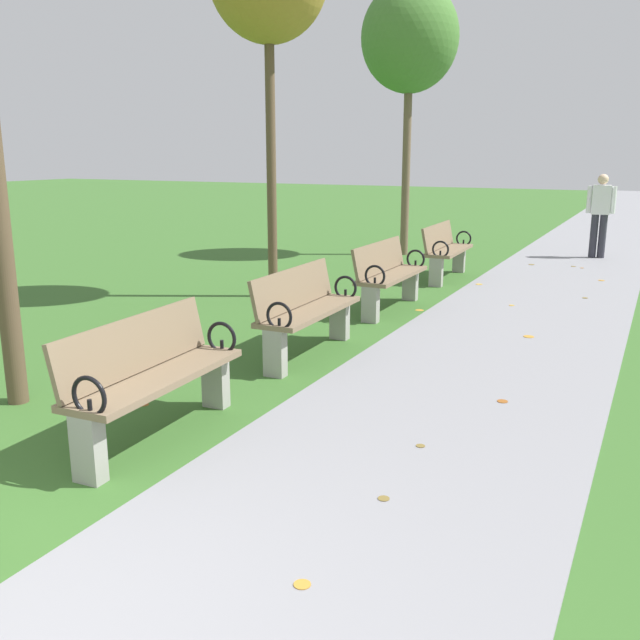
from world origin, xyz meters
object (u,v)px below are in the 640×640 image
Objects in this scene: tree_3 at (410,39)px; park_bench_2 at (152,375)px; pedestrian_walking at (600,211)px; park_bench_4 at (388,274)px; park_bench_5 at (446,250)px; park_bench_3 at (306,310)px.

park_bench_2 is at bearing -80.89° from tree_3.
pedestrian_walking is at bearing 79.41° from park_bench_2.
tree_3 reaches higher than pedestrian_walking.
park_bench_4 is at bearing -72.61° from tree_3.
pedestrian_walking reaches higher than park_bench_4.
park_bench_4 is 0.31× the size of tree_3.
pedestrian_walking reaches higher than park_bench_5.
pedestrian_walking is (2.04, 6.15, 0.44)m from park_bench_4.
park_bench_5 is at bearing -120.12° from pedestrian_walking.
park_bench_5 is 1.00× the size of pedestrian_walking.
park_bench_5 is (0.00, 2.64, 0.00)m from park_bench_4.
pedestrian_walking is (2.04, 10.91, 0.44)m from park_bench_2.
park_bench_5 is 4.64m from tree_3.
park_bench_4 is at bearing 90.00° from park_bench_3.
park_bench_3 is at bearing 90.00° from park_bench_2.
park_bench_2 is at bearing -90.00° from park_bench_5.
park_bench_5 is 4.09m from pedestrian_walking.
park_bench_2 is 1.01× the size of park_bench_4.
park_bench_4 is 2.64m from park_bench_5.
tree_3 is 4.98m from pedestrian_walking.
park_bench_4 is 0.99× the size of pedestrian_walking.
park_bench_5 is (-0.00, 7.39, 0.00)m from park_bench_2.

